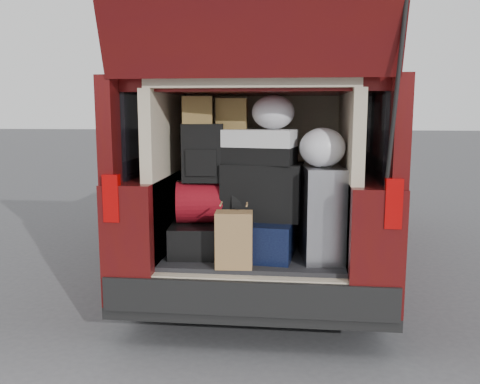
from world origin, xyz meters
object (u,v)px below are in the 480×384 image
at_px(navy_hardshell, 260,236).
at_px(twotone_duffel, 257,147).
at_px(kraft_bag, 234,240).
at_px(silver_roller, 323,213).
at_px(backpack, 203,153).
at_px(black_soft_case, 262,191).
at_px(red_duffel, 209,202).
at_px(black_hardshell, 200,237).

distance_m(navy_hardshell, twotone_duffel, 0.64).
xyz_separation_m(navy_hardshell, kraft_bag, (-0.15, -0.34, 0.06)).
relative_size(silver_roller, twotone_duffel, 1.21).
relative_size(kraft_bag, twotone_duffel, 0.70).
bearing_deg(backpack, navy_hardshell, -2.89).
distance_m(silver_roller, twotone_duffel, 0.65).
distance_m(kraft_bag, black_soft_case, 0.48).
relative_size(kraft_bag, black_soft_case, 0.68).
xyz_separation_m(silver_roller, red_duffel, (-0.80, 0.09, 0.05)).
bearing_deg(navy_hardshell, backpack, -173.52).
height_order(black_hardshell, backpack, backpack).
bearing_deg(red_duffel, kraft_bag, -67.22).
relative_size(backpack, twotone_duffel, 0.77).
bearing_deg(silver_roller, twotone_duffel, 163.70).
distance_m(red_duffel, backpack, 0.35).
distance_m(black_hardshell, kraft_bag, 0.46).
height_order(kraft_bag, backpack, backpack).
xyz_separation_m(navy_hardshell, red_duffel, (-0.37, 0.02, 0.24)).
distance_m(black_hardshell, silver_roller, 0.90).
relative_size(silver_roller, backpack, 1.56).
relative_size(black_hardshell, red_duffel, 1.19).
bearing_deg(backpack, red_duffel, 29.29).
relative_size(silver_roller, black_soft_case, 1.17).
bearing_deg(silver_roller, black_hardshell, 168.15).
height_order(black_hardshell, navy_hardshell, navy_hardshell).
height_order(black_soft_case, twotone_duffel, twotone_duffel).
distance_m(backpack, twotone_duffel, 0.38).
relative_size(navy_hardshell, red_duffel, 1.28).
height_order(red_duffel, black_soft_case, black_soft_case).
bearing_deg(twotone_duffel, kraft_bag, -97.42).
distance_m(navy_hardshell, red_duffel, 0.44).
xyz_separation_m(navy_hardshell, backpack, (-0.41, -0.00, 0.59)).
distance_m(red_duffel, black_soft_case, 0.39).
xyz_separation_m(silver_roller, black_soft_case, (-0.42, 0.10, 0.13)).
distance_m(navy_hardshell, kraft_bag, 0.37).
distance_m(black_soft_case, twotone_duffel, 0.32).
xyz_separation_m(navy_hardshell, twotone_duffel, (-0.03, 0.01, 0.64)).
height_order(navy_hardshell, kraft_bag, kraft_bag).
bearing_deg(silver_roller, red_duffel, 167.12).
bearing_deg(black_soft_case, twotone_duffel, -151.66).
xyz_separation_m(backpack, twotone_duffel, (0.38, 0.01, 0.05)).
bearing_deg(kraft_bag, silver_roller, 20.79).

